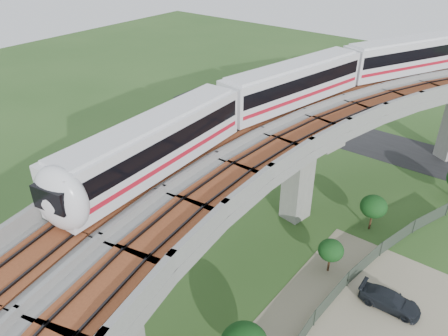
{
  "coord_description": "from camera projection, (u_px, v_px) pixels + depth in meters",
  "views": [
    {
      "loc": [
        16.39,
        -20.22,
        24.64
      ],
      "look_at": [
        -1.94,
        3.2,
        7.5
      ],
      "focal_mm": 35.0,
      "sensor_mm": 36.0,
      "label": 1
    }
  ],
  "objects": [
    {
      "name": "tree_2",
      "position": [
        331.0,
        250.0,
        33.95
      ],
      "size": [
        2.02,
        2.02,
        2.99
      ],
      "color": "#382314",
      "rests_on": "ground"
    },
    {
      "name": "car_dark",
      "position": [
        390.0,
        300.0,
        31.43
      ],
      "size": [
        4.43,
        1.98,
        1.26
      ],
      "primitive_type": "imported",
      "rotation": [
        0.0,
        0.0,
        1.62
      ],
      "color": "black",
      "rests_on": "dirt_lot"
    },
    {
      "name": "metro_train",
      "position": [
        368.0,
        75.0,
        39.21
      ],
      "size": [
        21.84,
        58.47,
        3.64
      ],
      "color": "silver",
      "rests_on": "ground"
    },
    {
      "name": "tree_1",
      "position": [
        374.0,
        207.0,
        38.55
      ],
      "size": [
        2.38,
        2.38,
        3.45
      ],
      "color": "#382314",
      "rests_on": "ground"
    },
    {
      "name": "viaduct",
      "position": [
        264.0,
        194.0,
        28.28
      ],
      "size": [
        19.58,
        73.98,
        11.4
      ],
      "color": "#99968E",
      "rests_on": "ground"
    },
    {
      "name": "asphalt_road",
      "position": [
        366.0,
        141.0,
        55.32
      ],
      "size": [
        60.0,
        8.0,
        0.03
      ],
      "primitive_type": "cube",
      "color": "#232326",
      "rests_on": "ground"
    },
    {
      "name": "fence",
      "position": [
        332.0,
        327.0,
        29.27
      ],
      "size": [
        3.87,
        38.73,
        1.5
      ],
      "color": "#2D382D",
      "rests_on": "ground"
    },
    {
      "name": "ground",
      "position": [
        218.0,
        272.0,
        34.86
      ],
      "size": [
        160.0,
        160.0,
        0.0
      ],
      "primitive_type": "plane",
      "color": "#2E5120",
      "rests_on": "ground"
    }
  ]
}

